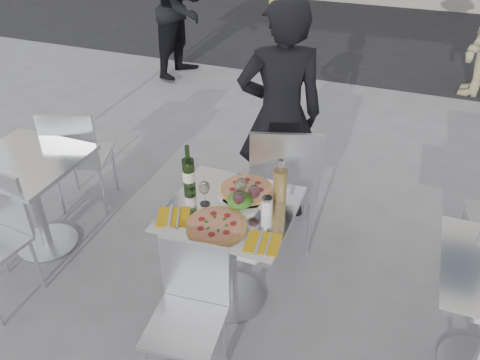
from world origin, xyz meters
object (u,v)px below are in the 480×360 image
(side_table_left, at_px, (31,186))
(sugar_shaker, at_px, (267,205))
(pizza_far, at_px, (247,190))
(wineglass_red_b, at_px, (254,193))
(chair_far, at_px, (283,179))
(side_chair_lfar, at_px, (77,152))
(napkin_left, at_px, (173,216))
(wineglass_white_a, at_px, (204,189))
(chair_near, at_px, (190,304))
(wine_bottle, at_px, (189,172))
(woman_diner, at_px, (280,116))
(napkin_right, at_px, (263,243))
(wineglass_red_a, at_px, (238,198))
(wineglass_white_b, at_px, (241,186))
(salad_plate, at_px, (240,201))
(main_table, at_px, (231,236))
(pizza_near, at_px, (216,225))
(pedestrian_a, at_px, (181,8))
(carafe, at_px, (280,186))

(side_table_left, relative_size, sugar_shaker, 7.01)
(side_table_left, bearing_deg, pizza_far, 6.65)
(wineglass_red_b, bearing_deg, chair_far, 88.31)
(side_chair_lfar, height_order, napkin_left, side_chair_lfar)
(sugar_shaker, bearing_deg, wineglass_white_a, -172.69)
(chair_near, xyz_separation_m, wine_bottle, (-0.29, 0.62, 0.37))
(woman_diner, height_order, napkin_right, woman_diner)
(chair_near, distance_m, wineglass_red_a, 0.62)
(wine_bottle, bearing_deg, napkin_left, -82.20)
(wineglass_white_b, bearing_deg, side_table_left, -176.81)
(salad_plate, relative_size, wineglass_red_a, 1.40)
(main_table, bearing_deg, side_table_left, 180.00)
(chair_far, height_order, wineglass_white_a, chair_far)
(woman_diner, bearing_deg, salad_plate, 68.60)
(woman_diner, distance_m, napkin_left, 1.24)
(wineglass_white_a, xyz_separation_m, wineglass_red_b, (0.28, 0.06, 0.00))
(napkin_left, distance_m, napkin_right, 0.54)
(main_table, bearing_deg, pizza_near, -93.07)
(side_chair_lfar, xyz_separation_m, salad_plate, (1.53, -0.46, 0.25))
(chair_near, xyz_separation_m, napkin_left, (-0.25, 0.33, 0.26))
(wine_bottle, bearing_deg, wineglass_white_b, -2.24)
(pizza_near, bearing_deg, pizza_far, 83.46)
(wineglass_red_a, bearing_deg, woman_diner, 94.22)
(side_chair_lfar, relative_size, pizza_near, 2.73)
(chair_far, bearing_deg, side_chair_lfar, -13.05)
(main_table, xyz_separation_m, sugar_shaker, (0.21, 0.03, 0.26))
(wine_bottle, bearing_deg, side_table_left, -175.26)
(main_table, bearing_deg, napkin_left, -144.67)
(wineglass_white_b, relative_size, wineglass_red_b, 1.00)
(woman_diner, bearing_deg, sugar_shaker, 77.89)
(pizza_far, height_order, wineglass_red_a, wineglass_red_a)
(sugar_shaker, xyz_separation_m, wineglass_white_b, (-0.18, 0.06, 0.06))
(sugar_shaker, distance_m, wineglass_white_a, 0.37)
(wineglass_red_b, bearing_deg, wineglass_white_a, -167.19)
(chair_near, height_order, pizza_near, chair_near)
(main_table, relative_size, wineglass_red_b, 4.76)
(pedestrian_a, relative_size, carafe, 6.10)
(wineglass_white_b, bearing_deg, napkin_right, -52.08)
(pizza_far, xyz_separation_m, salad_plate, (0.01, -0.15, 0.02))
(carafe, height_order, wineglass_white_a, carafe)
(wineglass_red_b, bearing_deg, pizza_near, -120.08)
(pizza_near, bearing_deg, napkin_left, -178.88)
(pizza_near, bearing_deg, wineglass_red_b, 59.92)
(chair_near, distance_m, pedestrian_a, 4.64)
(wineglass_white_a, height_order, wineglass_white_b, same)
(side_table_left, relative_size, pizza_near, 2.24)
(carafe, relative_size, wineglass_white_a, 1.84)
(main_table, relative_size, chair_near, 0.91)
(chair_far, xyz_separation_m, wine_bottle, (-0.45, -0.52, 0.26))
(pizza_far, xyz_separation_m, napkin_left, (-0.30, -0.37, -0.01))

